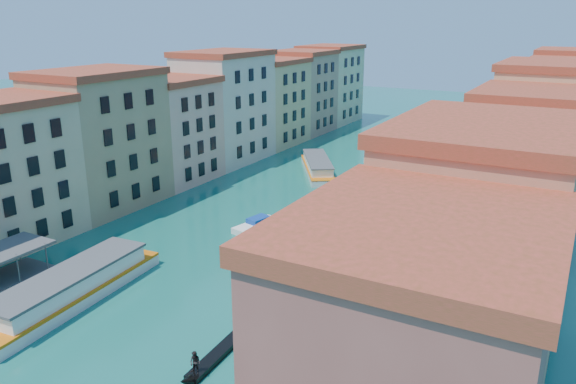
{
  "coord_description": "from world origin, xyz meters",
  "views": [
    {
      "loc": [
        36.36,
        -17.56,
        27.02
      ],
      "look_at": [
        3.25,
        42.82,
        5.46
      ],
      "focal_mm": 35.0,
      "sensor_mm": 36.0,
      "label": 1
    }
  ],
  "objects_px": {
    "vaporetto_near": "(71,288)",
    "gondola_fore": "(312,247)",
    "gondola_right": "(223,347)",
    "vaporetto_far": "(318,166)",
    "blue_dock": "(315,348)"
  },
  "relations": [
    {
      "from": "vaporetto_near",
      "to": "gondola_right",
      "type": "height_order",
      "value": "vaporetto_near"
    },
    {
      "from": "gondola_right",
      "to": "blue_dock",
      "type": "distance_m",
      "value": 7.8
    },
    {
      "from": "vaporetto_near",
      "to": "gondola_fore",
      "type": "height_order",
      "value": "vaporetto_near"
    },
    {
      "from": "vaporetto_near",
      "to": "vaporetto_far",
      "type": "height_order",
      "value": "vaporetto_near"
    },
    {
      "from": "vaporetto_near",
      "to": "blue_dock",
      "type": "bearing_deg",
      "value": 4.15
    },
    {
      "from": "vaporetto_near",
      "to": "vaporetto_far",
      "type": "xyz_separation_m",
      "value": [
        0.43,
        54.9,
        -0.22
      ]
    },
    {
      "from": "vaporetto_far",
      "to": "gondola_fore",
      "type": "relative_size",
      "value": 1.66
    },
    {
      "from": "vaporetto_far",
      "to": "gondola_fore",
      "type": "height_order",
      "value": "vaporetto_far"
    },
    {
      "from": "gondola_fore",
      "to": "blue_dock",
      "type": "relative_size",
      "value": 1.62
    },
    {
      "from": "vaporetto_near",
      "to": "gondola_right",
      "type": "relative_size",
      "value": 1.68
    },
    {
      "from": "gondola_fore",
      "to": "gondola_right",
      "type": "bearing_deg",
      "value": -109.32
    },
    {
      "from": "blue_dock",
      "to": "gondola_right",
      "type": "bearing_deg",
      "value": -140.31
    },
    {
      "from": "gondola_fore",
      "to": "gondola_right",
      "type": "xyz_separation_m",
      "value": [
        2.99,
        -23.02,
        0.11
      ]
    },
    {
      "from": "vaporetto_near",
      "to": "gondola_right",
      "type": "bearing_deg",
      "value": -5.07
    },
    {
      "from": "gondola_fore",
      "to": "gondola_right",
      "type": "distance_m",
      "value": 23.21
    }
  ]
}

